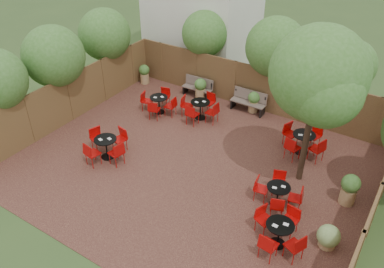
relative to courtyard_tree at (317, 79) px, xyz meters
The scene contains 11 objects.
ground 5.32m from the courtyard_tree, 157.49° to the right, with size 80.00×80.00×0.00m, color #354F23.
courtyard_paving 5.31m from the courtyard_tree, 157.49° to the right, with size 12.00×10.00×0.02m, color #361916.
fence_back 5.69m from the courtyard_tree, 133.96° to the left, with size 12.00×0.08×2.00m, color #4D301C.
fence_left 9.95m from the courtyard_tree, behind, with size 0.08×10.00×2.00m, color #4D301C.
fence_right 4.04m from the courtyard_tree, 29.20° to the right, with size 0.08×10.00×2.00m, color #4D301C.
overhang_foliage 5.56m from the courtyard_tree, 167.48° to the left, with size 15.62×10.50×2.53m.
courtyard_tree is the anchor object (origin of this frame).
park_bench_left 7.64m from the courtyard_tree, 152.37° to the left, with size 1.45×0.52×0.89m.
park_bench_right 5.77m from the courtyard_tree, 137.64° to the left, with size 1.54×0.50×0.95m.
bistro_tables 4.54m from the courtyard_tree, behind, with size 8.83×6.30×0.94m.
planters 5.22m from the courtyard_tree, 151.27° to the left, with size 11.28×4.15×1.08m.
Camera 1 is at (6.17, -9.58, 8.99)m, focal length 37.76 mm.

